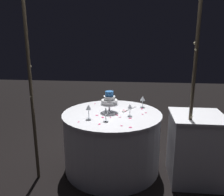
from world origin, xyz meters
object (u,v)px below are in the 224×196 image
object	(u,v)px
decorative_arch	(109,51)
cake_knife	(128,110)
wine_glass_1	(89,108)
main_table	(112,141)
side_table	(195,148)
tiered_cake	(109,100)
wine_glass_2	(143,99)
wine_glass_3	(106,111)
wine_glass_0	(130,107)

from	to	relation	value
decorative_arch	cake_knife	bearing A→B (deg)	-113.02
wine_glass_1	cake_knife	world-z (taller)	wine_glass_1
decorative_arch	main_table	xyz separation A→B (m)	(-0.00, -0.31, -1.12)
wine_glass_1	side_table	bearing A→B (deg)	-176.51
tiered_cake	wine_glass_2	bearing A→B (deg)	-147.23
main_table	side_table	xyz separation A→B (m)	(-0.97, 0.15, 0.03)
tiered_cake	wine_glass_3	xyz separation A→B (m)	(0.00, 0.32, -0.04)
side_table	wine_glass_2	size ratio (longest dim) A/B	5.44
wine_glass_0	wine_glass_1	xyz separation A→B (m)	(0.46, 0.15, 0.02)
wine_glass_3	cake_knife	xyz separation A→B (m)	(-0.23, -0.43, -0.11)
decorative_arch	wine_glass_1	size ratio (longest dim) A/B	14.21
main_table	wine_glass_3	xyz separation A→B (m)	(0.04, 0.28, 0.48)
main_table	wine_glass_0	distance (m)	0.52
main_table	wine_glass_0	bearing A→B (deg)	161.75
side_table	main_table	bearing A→B (deg)	-8.81
tiered_cake	cake_knife	size ratio (longest dim) A/B	1.01
side_table	wine_glass_1	bearing A→B (deg)	3.49
decorative_arch	cake_knife	size ratio (longest dim) A/B	9.03
decorative_arch	tiered_cake	world-z (taller)	decorative_arch
wine_glass_3	decorative_arch	bearing A→B (deg)	145.10
decorative_arch	wine_glass_3	distance (m)	0.64
wine_glass_2	wine_glass_3	world-z (taller)	wine_glass_3
wine_glass_1	wine_glass_3	xyz separation A→B (m)	(-0.20, 0.05, -0.01)
wine_glass_3	side_table	bearing A→B (deg)	-172.74
wine_glass_0	wine_glass_3	distance (m)	0.33
decorative_arch	wine_glass_3	size ratio (longest dim) A/B	14.92
decorative_arch	wine_glass_1	xyz separation A→B (m)	(0.24, -0.08, -0.62)
side_table	wine_glass_3	size ratio (longest dim) A/B	5.01
wine_glass_2	cake_knife	world-z (taller)	wine_glass_2
side_table	wine_glass_0	world-z (taller)	wine_glass_0
wine_glass_0	wine_glass_3	size ratio (longest dim) A/B	0.91
main_table	wine_glass_0	size ratio (longest dim) A/B	8.42
wine_glass_2	cake_knife	bearing A→B (deg)	40.17
wine_glass_1	wine_glass_2	distance (m)	0.81
wine_glass_1	wine_glass_3	size ratio (longest dim) A/B	1.05
decorative_arch	tiered_cake	bearing A→B (deg)	-84.21
side_table	cake_knife	xyz separation A→B (m)	(0.78, -0.30, 0.34)
wine_glass_3	wine_glass_2	bearing A→B (deg)	-125.26
tiered_cake	wine_glass_2	distance (m)	0.49
main_table	cake_knife	xyz separation A→B (m)	(-0.19, -0.15, 0.37)
side_table	wine_glass_2	xyz separation A→B (m)	(0.60, -0.45, 0.44)
wine_glass_3	cake_knife	bearing A→B (deg)	-118.30
side_table	cake_knife	distance (m)	0.90
wine_glass_3	cake_knife	distance (m)	0.50
side_table	wine_glass_3	bearing A→B (deg)	7.26
wine_glass_2	side_table	bearing A→B (deg)	142.91
main_table	cake_knife	distance (m)	0.44
side_table	tiered_cake	world-z (taller)	tiered_cake
wine_glass_2	decorative_arch	bearing A→B (deg)	58.43
wine_glass_0	cake_knife	bearing A→B (deg)	-83.88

